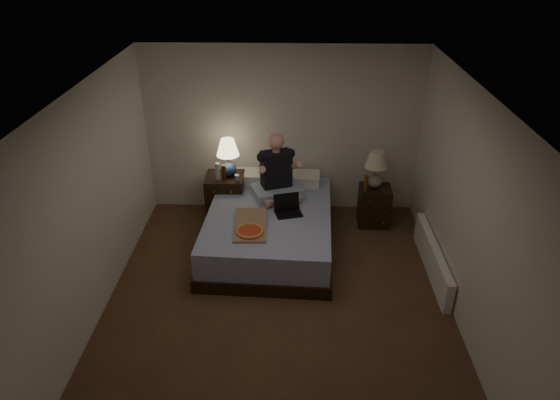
{
  "coord_description": "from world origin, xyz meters",
  "views": [
    {
      "loc": [
        0.15,
        -4.58,
        3.89
      ],
      "look_at": [
        0.0,
        0.9,
        0.85
      ],
      "focal_mm": 32.0,
      "sensor_mm": 36.0,
      "label": 1
    }
  ],
  "objects_px": {
    "nightstand_left": "(226,198)",
    "laptop": "(289,206)",
    "soda_can": "(237,178)",
    "nightstand_right": "(374,206)",
    "beer_bottle_right": "(366,183)",
    "pizza_box": "(250,232)",
    "water_bottle": "(218,171)",
    "radiator": "(432,259)",
    "person": "(277,167)",
    "lamp_left": "(228,158)",
    "lamp_right": "(376,169)",
    "bed": "(270,228)",
    "beer_bottle_left": "(224,173)"
  },
  "relations": [
    {
      "from": "laptop",
      "to": "lamp_left",
      "type": "bearing_deg",
      "value": 122.54
    },
    {
      "from": "bed",
      "to": "soda_can",
      "type": "relative_size",
      "value": 21.66
    },
    {
      "from": "soda_can",
      "to": "beer_bottle_left",
      "type": "bearing_deg",
      "value": 168.84
    },
    {
      "from": "radiator",
      "to": "pizza_box",
      "type": "bearing_deg",
      "value": -179.27
    },
    {
      "from": "bed",
      "to": "lamp_right",
      "type": "xyz_separation_m",
      "value": [
        1.48,
        0.67,
        0.59
      ]
    },
    {
      "from": "lamp_right",
      "to": "radiator",
      "type": "relative_size",
      "value": 0.35
    },
    {
      "from": "lamp_right",
      "to": "person",
      "type": "bearing_deg",
      "value": -168.66
    },
    {
      "from": "nightstand_left",
      "to": "lamp_right",
      "type": "relative_size",
      "value": 1.27
    },
    {
      "from": "nightstand_left",
      "to": "lamp_left",
      "type": "relative_size",
      "value": 1.27
    },
    {
      "from": "beer_bottle_left",
      "to": "beer_bottle_right",
      "type": "distance_m",
      "value": 2.01
    },
    {
      "from": "nightstand_right",
      "to": "lamp_left",
      "type": "bearing_deg",
      "value": 179.45
    },
    {
      "from": "lamp_right",
      "to": "radiator",
      "type": "distance_m",
      "value": 1.51
    },
    {
      "from": "beer_bottle_right",
      "to": "pizza_box",
      "type": "xyz_separation_m",
      "value": [
        -1.55,
        -1.14,
        -0.11
      ]
    },
    {
      "from": "laptop",
      "to": "pizza_box",
      "type": "xyz_separation_m",
      "value": [
        -0.47,
        -0.51,
        -0.08
      ]
    },
    {
      "from": "lamp_left",
      "to": "pizza_box",
      "type": "height_order",
      "value": "lamp_left"
    },
    {
      "from": "bed",
      "to": "water_bottle",
      "type": "height_order",
      "value": "water_bottle"
    },
    {
      "from": "water_bottle",
      "to": "beer_bottle_left",
      "type": "height_order",
      "value": "water_bottle"
    },
    {
      "from": "nightstand_left",
      "to": "bed",
      "type": "bearing_deg",
      "value": -46.4
    },
    {
      "from": "water_bottle",
      "to": "radiator",
      "type": "bearing_deg",
      "value": -21.99
    },
    {
      "from": "beer_bottle_right",
      "to": "pizza_box",
      "type": "bearing_deg",
      "value": -143.75
    },
    {
      "from": "lamp_right",
      "to": "beer_bottle_right",
      "type": "distance_m",
      "value": 0.24
    },
    {
      "from": "water_bottle",
      "to": "person",
      "type": "relative_size",
      "value": 0.27
    },
    {
      "from": "nightstand_right",
      "to": "radiator",
      "type": "xyz_separation_m",
      "value": [
        0.58,
        -1.18,
        -0.09
      ]
    },
    {
      "from": "person",
      "to": "pizza_box",
      "type": "height_order",
      "value": "person"
    },
    {
      "from": "lamp_right",
      "to": "person",
      "type": "height_order",
      "value": "person"
    },
    {
      "from": "beer_bottle_right",
      "to": "lamp_left",
      "type": "bearing_deg",
      "value": 175.07
    },
    {
      "from": "lamp_left",
      "to": "lamp_right",
      "type": "distance_m",
      "value": 2.1
    },
    {
      "from": "beer_bottle_left",
      "to": "person",
      "type": "xyz_separation_m",
      "value": [
        0.76,
        -0.19,
        0.18
      ]
    },
    {
      "from": "nightstand_left",
      "to": "laptop",
      "type": "height_order",
      "value": "laptop"
    },
    {
      "from": "nightstand_right",
      "to": "nightstand_left",
      "type": "bearing_deg",
      "value": -179.66
    },
    {
      "from": "soda_can",
      "to": "beer_bottle_right",
      "type": "height_order",
      "value": "same"
    },
    {
      "from": "soda_can",
      "to": "pizza_box",
      "type": "distance_m",
      "value": 1.16
    },
    {
      "from": "nightstand_left",
      "to": "person",
      "type": "distance_m",
      "value": 1.06
    },
    {
      "from": "bed",
      "to": "soda_can",
      "type": "distance_m",
      "value": 0.87
    },
    {
      "from": "beer_bottle_right",
      "to": "radiator",
      "type": "relative_size",
      "value": 0.14
    },
    {
      "from": "beer_bottle_left",
      "to": "nightstand_left",
      "type": "bearing_deg",
      "value": 95.4
    },
    {
      "from": "soda_can",
      "to": "radiator",
      "type": "relative_size",
      "value": 0.06
    },
    {
      "from": "bed",
      "to": "soda_can",
      "type": "xyz_separation_m",
      "value": [
        -0.48,
        0.54,
        0.49
      ]
    },
    {
      "from": "laptop",
      "to": "radiator",
      "type": "height_order",
      "value": "laptop"
    },
    {
      "from": "lamp_right",
      "to": "person",
      "type": "xyz_separation_m",
      "value": [
        -1.38,
        -0.28,
        0.15
      ]
    },
    {
      "from": "laptop",
      "to": "beer_bottle_right",
      "type": "bearing_deg",
      "value": 15.12
    },
    {
      "from": "beer_bottle_left",
      "to": "radiator",
      "type": "height_order",
      "value": "beer_bottle_left"
    },
    {
      "from": "bed",
      "to": "nightstand_left",
      "type": "xyz_separation_m",
      "value": [
        -0.68,
        0.7,
        0.08
      ]
    },
    {
      "from": "soda_can",
      "to": "beer_bottle_right",
      "type": "xyz_separation_m",
      "value": [
        1.82,
        0.02,
        -0.06
      ]
    },
    {
      "from": "soda_can",
      "to": "nightstand_right",
      "type": "bearing_deg",
      "value": 2.63
    },
    {
      "from": "lamp_right",
      "to": "nightstand_right",
      "type": "bearing_deg",
      "value": -55.04
    },
    {
      "from": "lamp_right",
      "to": "person",
      "type": "distance_m",
      "value": 1.42
    },
    {
      "from": "nightstand_right",
      "to": "beer_bottle_left",
      "type": "bearing_deg",
      "value": -176.53
    },
    {
      "from": "bed",
      "to": "laptop",
      "type": "height_order",
      "value": "laptop"
    },
    {
      "from": "bed",
      "to": "beer_bottle_right",
      "type": "xyz_separation_m",
      "value": [
        1.34,
        0.56,
        0.42
      ]
    }
  ]
}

